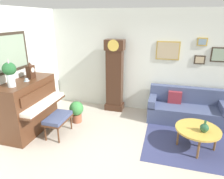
% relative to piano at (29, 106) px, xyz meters
% --- Properties ---
extents(ground_plane, '(6.40, 6.00, 0.10)m').
position_rel_piano_xyz_m(ground_plane, '(2.23, -0.45, -0.68)').
color(ground_plane, '#B2A899').
extents(wall_back, '(5.30, 0.13, 2.80)m').
position_rel_piano_xyz_m(wall_back, '(2.25, 1.95, 0.78)').
color(wall_back, silver).
rests_on(wall_back, ground_plane).
extents(area_rug, '(2.10, 1.50, 0.01)m').
position_rel_piano_xyz_m(area_rug, '(3.71, 0.32, -0.62)').
color(area_rug, navy).
rests_on(area_rug, ground_plane).
extents(piano, '(0.87, 1.44, 1.24)m').
position_rel_piano_xyz_m(piano, '(0.00, 0.00, 0.00)').
color(piano, '#4C2B19').
rests_on(piano, ground_plane).
extents(piano_bench, '(0.42, 0.70, 0.48)m').
position_rel_piano_xyz_m(piano_bench, '(0.73, -0.01, -0.22)').
color(piano_bench, '#4C2B19').
rests_on(piano_bench, ground_plane).
extents(grandfather_clock, '(0.52, 0.34, 2.03)m').
position_rel_piano_xyz_m(grandfather_clock, '(1.61, 1.67, 0.34)').
color(grandfather_clock, '#3D2316').
rests_on(grandfather_clock, ground_plane).
extents(couch, '(1.90, 0.80, 0.84)m').
position_rel_piano_xyz_m(couch, '(3.56, 1.51, -0.31)').
color(couch, '#424C70').
rests_on(couch, ground_plane).
extents(coffee_table, '(0.88, 0.88, 0.45)m').
position_rel_piano_xyz_m(coffee_table, '(3.71, 0.30, -0.21)').
color(coffee_table, gold).
rests_on(coffee_table, ground_plane).
extents(mantel_clock, '(0.13, 0.18, 0.38)m').
position_rel_piano_xyz_m(mantel_clock, '(0.00, 0.21, 0.79)').
color(mantel_clock, '#3D2316').
rests_on(mantel_clock, piano).
extents(flower_vase, '(0.26, 0.26, 0.58)m').
position_rel_piano_xyz_m(flower_vase, '(0.00, -0.41, 0.93)').
color(flower_vase, silver).
rests_on(flower_vase, piano).
extents(teacup, '(0.12, 0.12, 0.06)m').
position_rel_piano_xyz_m(teacup, '(0.05, -0.02, 0.64)').
color(teacup, '#ADC6D6').
rests_on(teacup, piano).
extents(green_jug, '(0.17, 0.17, 0.24)m').
position_rel_piano_xyz_m(green_jug, '(3.81, 0.20, -0.09)').
color(green_jug, '#234C33').
rests_on(green_jug, coffee_table).
extents(potted_plant, '(0.36, 0.36, 0.56)m').
position_rel_piano_xyz_m(potted_plant, '(0.87, 0.66, -0.30)').
color(potted_plant, '#935138').
rests_on(potted_plant, ground_plane).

